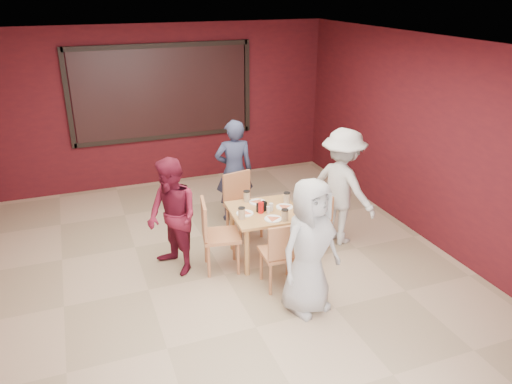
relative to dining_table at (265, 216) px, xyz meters
name	(u,v)px	position (x,y,z in m)	size (l,w,h in m)	color
floor	(225,275)	(-0.63, -0.23, -0.61)	(7.00, 7.00, 0.00)	tan
window_blinds	(163,93)	(-0.63, 3.22, 1.04)	(3.00, 0.02, 1.50)	black
dining_table	(265,216)	(0.00, 0.00, 0.00)	(0.92, 0.92, 0.84)	#B57A4A
chair_front	(282,251)	(-0.08, -0.75, -0.11)	(0.45, 0.45, 0.89)	#BE714A
chair_back	(241,201)	(-0.06, 0.77, -0.09)	(0.53, 0.53, 0.92)	#BE714A
chair_left	(215,232)	(-0.69, -0.05, -0.08)	(0.53, 0.53, 0.95)	#BE714A
chair_right	(317,217)	(0.79, 0.05, -0.18)	(0.47, 0.47, 0.77)	#BE714A
diner_front	(310,247)	(0.03, -1.22, 0.17)	(0.76, 0.50, 1.56)	#B0B0B0
diner_back	(234,171)	(0.01, 1.28, 0.18)	(0.58, 0.38, 1.58)	#2F3755
diner_left	(172,217)	(-1.18, 0.11, 0.13)	(0.73, 0.57, 1.49)	maroon
diner_right	(342,187)	(1.17, 0.07, 0.21)	(1.06, 0.61, 1.64)	silver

